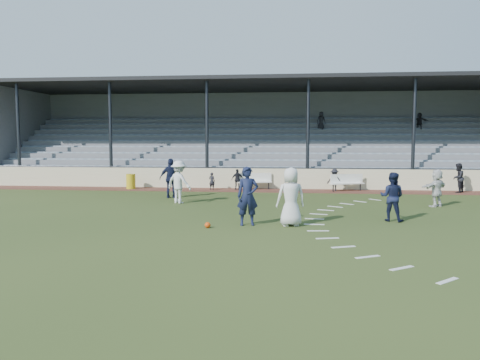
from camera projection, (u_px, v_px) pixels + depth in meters
name	position (u px, v px, depth m)	size (l,w,h in m)	color
ground	(232.00, 223.00, 16.44)	(90.00, 90.00, 0.00)	#303E19
cinder_track	(255.00, 190.00, 26.83)	(34.00, 2.00, 0.02)	#532B21
retaining_wall	(256.00, 179.00, 27.82)	(34.00, 0.18, 1.20)	beige
bench_left	(255.00, 180.00, 27.24)	(2.03, 1.02, 0.95)	white
bench_right	(347.00, 181.00, 26.39)	(2.00, 1.19, 0.95)	white
trash_bin	(131.00, 181.00, 27.59)	(0.54, 0.54, 0.87)	gold
football	(208.00, 225.00, 15.50)	(0.20, 0.20, 0.20)	#D4420C
player_white_lead	(291.00, 197.00, 15.80)	(0.97, 0.63, 1.99)	silver
player_navy_lead	(248.00, 196.00, 15.91)	(0.73, 0.48, 2.01)	#131934
player_navy_mid	(392.00, 197.00, 16.74)	(0.86, 0.67, 1.76)	#131934
player_white_wing	(179.00, 182.00, 21.42)	(1.27, 0.73, 1.96)	silver
player_navy_wing	(171.00, 178.00, 23.38)	(1.16, 0.48, 1.98)	#131934
player_white_back	(436.00, 188.00, 20.36)	(1.52, 0.48, 1.64)	silver
official	(458.00, 178.00, 25.58)	(0.78, 0.61, 1.61)	black
sub_left_near	(212.00, 181.00, 27.00)	(0.37, 0.24, 1.00)	black
sub_left_far	(238.00, 179.00, 27.00)	(0.70, 0.29, 1.20)	black
sub_right	(334.00, 180.00, 26.41)	(0.80, 0.46, 1.24)	black
grandstand	(262.00, 150.00, 32.35)	(34.60, 9.00, 6.61)	slate
penalty_arc	(352.00, 225.00, 15.99)	(3.89, 14.63, 0.01)	silver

